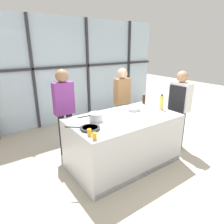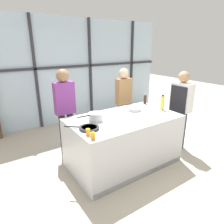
# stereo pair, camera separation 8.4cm
# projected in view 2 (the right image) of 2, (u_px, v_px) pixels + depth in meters

# --- Properties ---
(ground_plane) EXTENTS (18.00, 18.00, 0.00)m
(ground_plane) POSITION_uv_depth(u_px,v_px,m) (123.00, 163.00, 3.75)
(ground_plane) COLOR #BCB29E
(back_window_wall) EXTENTS (6.40, 0.10, 2.80)m
(back_window_wall) POSITION_uv_depth(u_px,v_px,m) (65.00, 72.00, 5.40)
(back_window_wall) COLOR silver
(back_window_wall) RESTS_ON ground_plane
(demo_island) EXTENTS (1.92, 1.10, 0.91)m
(demo_island) POSITION_uv_depth(u_px,v_px,m) (124.00, 141.00, 3.61)
(demo_island) COLOR silver
(demo_island) RESTS_ON ground_plane
(chef) EXTENTS (0.23, 0.44, 1.62)m
(chef) POSITION_uv_depth(u_px,v_px,m) (180.00, 106.00, 4.10)
(chef) COLOR #232838
(chef) RESTS_ON ground_plane
(spectator_far_left) EXTENTS (0.38, 0.24, 1.69)m
(spectator_far_left) POSITION_uv_depth(u_px,v_px,m) (65.00, 106.00, 3.81)
(spectator_far_left) COLOR black
(spectator_far_left) RESTS_ON ground_plane
(spectator_center_left) EXTENTS (0.37, 0.23, 1.62)m
(spectator_center_left) POSITION_uv_depth(u_px,v_px,m) (123.00, 98.00, 4.56)
(spectator_center_left) COLOR #232838
(spectator_center_left) RESTS_ON ground_plane
(frying_pan) EXTENTS (0.45, 0.41, 0.04)m
(frying_pan) POSITION_uv_depth(u_px,v_px,m) (89.00, 128.00, 2.96)
(frying_pan) COLOR #232326
(frying_pan) RESTS_ON demo_island
(saucepan) EXTENTS (0.43, 0.24, 0.14)m
(saucepan) POSITION_uv_depth(u_px,v_px,m) (95.00, 117.00, 3.27)
(saucepan) COLOR silver
(saucepan) RESTS_ON demo_island
(white_plate) EXTENTS (0.25, 0.25, 0.01)m
(white_plate) POSITION_uv_depth(u_px,v_px,m) (155.00, 118.00, 3.38)
(white_plate) COLOR white
(white_plate) RESTS_ON demo_island
(mixing_bowl) EXTENTS (0.27, 0.27, 0.06)m
(mixing_bowl) POSITION_uv_depth(u_px,v_px,m) (134.00, 109.00, 3.81)
(mixing_bowl) COLOR silver
(mixing_bowl) RESTS_ON demo_island
(oil_bottle) EXTENTS (0.07, 0.07, 0.29)m
(oil_bottle) POSITION_uv_depth(u_px,v_px,m) (162.00, 103.00, 3.82)
(oil_bottle) COLOR #E0CC4C
(oil_bottle) RESTS_ON demo_island
(pepper_grinder) EXTENTS (0.06, 0.06, 0.22)m
(pepper_grinder) POSITION_uv_depth(u_px,v_px,m) (145.00, 99.00, 4.22)
(pepper_grinder) COLOR #332319
(pepper_grinder) RESTS_ON demo_island
(juice_glass_near) EXTENTS (0.06, 0.06, 0.10)m
(juice_glass_near) POSITION_uv_depth(u_px,v_px,m) (93.00, 136.00, 2.64)
(juice_glass_near) COLOR orange
(juice_glass_near) RESTS_ON demo_island
(juice_glass_far) EXTENTS (0.06, 0.06, 0.10)m
(juice_glass_far) POSITION_uv_depth(u_px,v_px,m) (88.00, 132.00, 2.75)
(juice_glass_far) COLOR orange
(juice_glass_far) RESTS_ON demo_island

